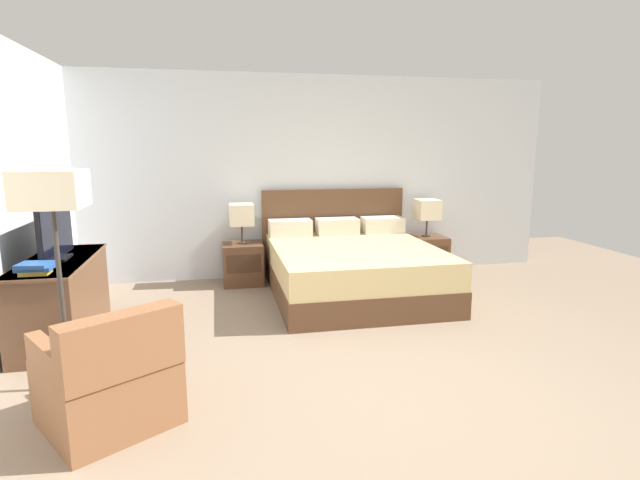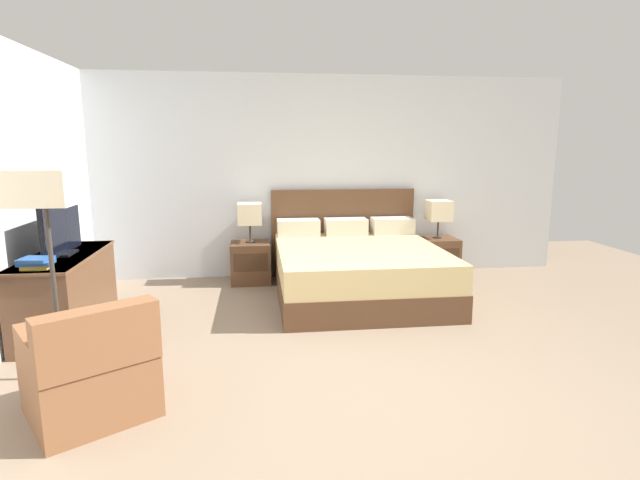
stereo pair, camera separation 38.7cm
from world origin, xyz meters
TOP-DOWN VIEW (x-y plane):
  - ground_plane at (0.00, 0.00)m, footprint 10.33×10.33m
  - wall_back at (0.00, 3.47)m, footprint 6.64×0.06m
  - wall_left at (-2.75, 1.42)m, footprint 0.06×5.24m
  - bed at (0.40, 2.43)m, footprint 1.86×2.05m
  - nightstand_left at (-0.79, 3.14)m, footprint 0.48×0.47m
  - nightstand_right at (1.60, 3.14)m, footprint 0.48×0.47m
  - table_lamp_left at (-0.79, 3.15)m, footprint 0.29×0.29m
  - table_lamp_right at (1.60, 3.15)m, footprint 0.29×0.29m
  - dresser at (-2.44, 1.68)m, footprint 0.53×1.36m
  - tv at (-2.43, 1.70)m, footprint 0.18×0.84m
  - book_red_cover at (-2.45, 1.17)m, footprint 0.20×0.15m
  - book_blue_cover at (-2.45, 1.17)m, footprint 0.25×0.16m
  - book_small_top at (-2.45, 1.17)m, footprint 0.25×0.22m
  - armchair_by_window at (-1.75, 0.12)m, footprint 0.95×0.95m
  - floor_lamp at (-2.13, 0.66)m, footprint 0.40×0.40m

SIDE VIEW (x-z plane):
  - ground_plane at x=0.00m, z-range 0.00..0.00m
  - nightstand_left at x=-0.79m, z-range 0.00..0.50m
  - nightstand_right at x=1.60m, z-range 0.00..0.50m
  - armchair_by_window at x=-1.75m, z-range -0.10..0.66m
  - bed at x=0.40m, z-range -0.25..0.87m
  - dresser at x=-2.44m, z-range 0.01..0.72m
  - book_red_cover at x=-2.45m, z-range 0.71..0.74m
  - book_blue_cover at x=-2.45m, z-range 0.74..0.77m
  - book_small_top at x=-2.45m, z-range 0.77..0.80m
  - table_lamp_left at x=-0.79m, z-range 0.61..1.09m
  - table_lamp_right at x=1.60m, z-range 0.61..1.09m
  - tv at x=-2.43m, z-range 0.70..1.21m
  - wall_back at x=0.00m, z-range 0.00..2.55m
  - wall_left at x=-2.75m, z-range 0.00..2.55m
  - floor_lamp at x=-2.13m, z-range 0.55..2.07m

